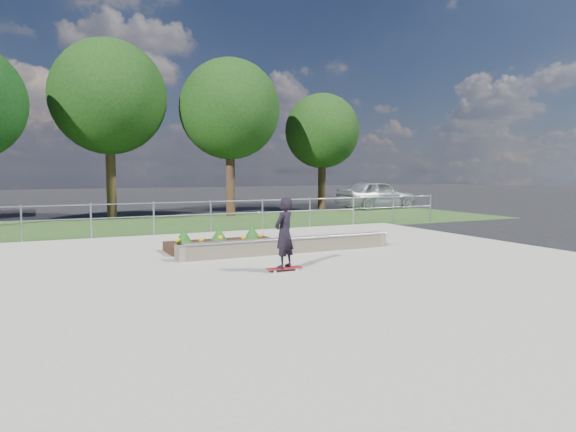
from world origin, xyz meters
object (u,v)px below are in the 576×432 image
object	(u,v)px
grind_ledge	(289,245)
planter_bed	(221,243)
skateboarder	(284,233)
parked_car	(376,195)

from	to	relation	value
grind_ledge	planter_bed	distance (m)	1.95
grind_ledge	skateboarder	world-z (taller)	skateboarder
skateboarder	grind_ledge	bearing A→B (deg)	62.31
planter_bed	skateboarder	bearing A→B (deg)	-85.60
planter_bed	skateboarder	distance (m)	3.61
planter_bed	skateboarder	size ratio (longest dim) A/B	1.87
planter_bed	parked_car	xyz separation A→B (m)	(13.41, 11.69, 0.60)
skateboarder	parked_car	distance (m)	20.12
planter_bed	parked_car	size ratio (longest dim) A/B	0.60
skateboarder	parked_car	world-z (taller)	parked_car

